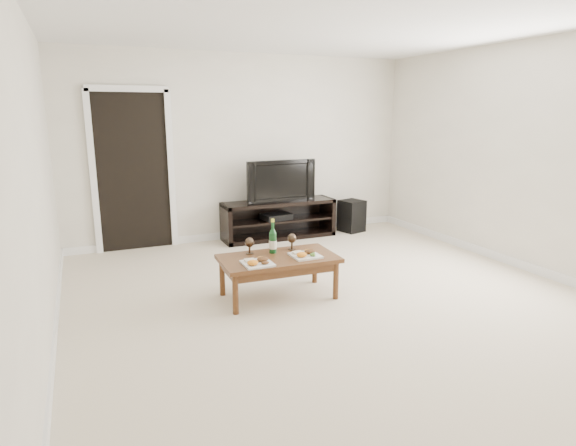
# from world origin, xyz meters

# --- Properties ---
(floor) EXTENTS (5.50, 5.50, 0.00)m
(floor) POSITION_xyz_m (0.00, 0.00, 0.00)
(floor) COLOR beige
(floor) RESTS_ON ground
(back_wall) EXTENTS (5.00, 0.04, 2.60)m
(back_wall) POSITION_xyz_m (0.00, 2.77, 1.30)
(back_wall) COLOR beige
(back_wall) RESTS_ON ground
(ceiling) EXTENTS (5.00, 5.50, 0.04)m
(ceiling) POSITION_xyz_m (0.00, 0.00, 2.62)
(ceiling) COLOR white
(ceiling) RESTS_ON back_wall
(doorway) EXTENTS (0.90, 0.02, 2.05)m
(doorway) POSITION_xyz_m (-1.55, 2.73, 1.02)
(doorway) COLOR black
(doorway) RESTS_ON ground
(media_console) EXTENTS (1.65, 0.45, 0.55)m
(media_console) POSITION_xyz_m (0.41, 2.50, 0.28)
(media_console) COLOR black
(media_console) RESTS_ON ground
(television) EXTENTS (1.04, 0.17, 0.60)m
(television) POSITION_xyz_m (0.41, 2.50, 0.85)
(television) COLOR black
(television) RESTS_ON media_console
(av_receiver) EXTENTS (0.44, 0.35, 0.08)m
(av_receiver) POSITION_xyz_m (0.37, 2.48, 0.33)
(av_receiver) COLOR black
(av_receiver) RESTS_ON media_console
(subwoofer) EXTENTS (0.39, 0.39, 0.48)m
(subwoofer) POSITION_xyz_m (1.59, 2.42, 0.24)
(subwoofer) COLOR black
(subwoofer) RESTS_ON ground
(coffee_table) EXTENTS (1.16, 0.66, 0.42)m
(coffee_table) POSITION_xyz_m (-0.47, 0.36, 0.21)
(coffee_table) COLOR #583418
(coffee_table) RESTS_ON ground
(plate_left) EXTENTS (0.27, 0.27, 0.07)m
(plate_left) POSITION_xyz_m (-0.74, 0.21, 0.45)
(plate_left) COLOR white
(plate_left) RESTS_ON coffee_table
(plate_right) EXTENTS (0.27, 0.27, 0.07)m
(plate_right) POSITION_xyz_m (-0.23, 0.26, 0.45)
(plate_right) COLOR white
(plate_right) RESTS_ON coffee_table
(wine_bottle) EXTENTS (0.07, 0.07, 0.35)m
(wine_bottle) POSITION_xyz_m (-0.47, 0.50, 0.59)
(wine_bottle) COLOR #103B18
(wine_bottle) RESTS_ON coffee_table
(goblet_left) EXTENTS (0.09, 0.09, 0.17)m
(goblet_left) POSITION_xyz_m (-0.70, 0.56, 0.51)
(goblet_left) COLOR #36281D
(goblet_left) RESTS_ON coffee_table
(goblet_right) EXTENTS (0.09, 0.09, 0.17)m
(goblet_right) POSITION_xyz_m (-0.25, 0.53, 0.51)
(goblet_right) COLOR #36281D
(goblet_right) RESTS_ON coffee_table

